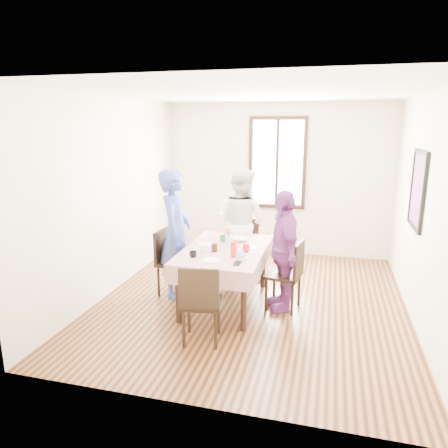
{
  "coord_description": "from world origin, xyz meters",
  "views": [
    {
      "loc": [
        0.95,
        -5.14,
        2.35
      ],
      "look_at": [
        -0.34,
        -0.23,
        1.1
      ],
      "focal_mm": 33.15,
      "sensor_mm": 36.0,
      "label": 1
    }
  ],
  "objects_px": {
    "chair_far": "(241,249)",
    "person_right": "(283,251)",
    "person_far": "(241,224)",
    "chair_near": "(202,302)",
    "chair_right": "(283,275)",
    "chair_left": "(174,263)",
    "dining_table": "(225,276)",
    "person_left": "(175,233)"
  },
  "relations": [
    {
      "from": "dining_table",
      "to": "chair_near",
      "type": "xyz_separation_m",
      "value": [
        0.0,
        -1.02,
        0.08
      ]
    },
    {
      "from": "dining_table",
      "to": "chair_far",
      "type": "height_order",
      "value": "chair_far"
    },
    {
      "from": "person_right",
      "to": "chair_far",
      "type": "bearing_deg",
      "value": -162.16
    },
    {
      "from": "chair_right",
      "to": "chair_near",
      "type": "relative_size",
      "value": 1.0
    },
    {
      "from": "chair_far",
      "to": "dining_table",
      "type": "bearing_deg",
      "value": 97.79
    },
    {
      "from": "person_right",
      "to": "person_left",
      "type": "bearing_deg",
      "value": -113.14
    },
    {
      "from": "chair_left",
      "to": "person_right",
      "type": "relative_size",
      "value": 0.59
    },
    {
      "from": "chair_right",
      "to": "person_right",
      "type": "relative_size",
      "value": 0.59
    },
    {
      "from": "person_left",
      "to": "person_right",
      "type": "distance_m",
      "value": 1.49
    },
    {
      "from": "chair_left",
      "to": "person_left",
      "type": "distance_m",
      "value": 0.42
    },
    {
      "from": "chair_right",
      "to": "chair_near",
      "type": "bearing_deg",
      "value": 153.95
    },
    {
      "from": "dining_table",
      "to": "chair_left",
      "type": "height_order",
      "value": "chair_left"
    },
    {
      "from": "chair_left",
      "to": "chair_far",
      "type": "relative_size",
      "value": 1.0
    },
    {
      "from": "dining_table",
      "to": "chair_near",
      "type": "relative_size",
      "value": 1.62
    },
    {
      "from": "person_right",
      "to": "chair_left",
      "type": "bearing_deg",
      "value": -113.09
    },
    {
      "from": "chair_left",
      "to": "person_far",
      "type": "bearing_deg",
      "value": 141.33
    },
    {
      "from": "chair_left",
      "to": "person_far",
      "type": "height_order",
      "value": "person_far"
    },
    {
      "from": "chair_near",
      "to": "person_far",
      "type": "distance_m",
      "value": 2.05
    },
    {
      "from": "chair_right",
      "to": "person_right",
      "type": "height_order",
      "value": "person_right"
    },
    {
      "from": "chair_left",
      "to": "person_left",
      "type": "height_order",
      "value": "person_left"
    },
    {
      "from": "chair_left",
      "to": "chair_near",
      "type": "bearing_deg",
      "value": 36.34
    },
    {
      "from": "dining_table",
      "to": "person_far",
      "type": "distance_m",
      "value": 1.11
    },
    {
      "from": "chair_near",
      "to": "person_left",
      "type": "xyz_separation_m",
      "value": [
        -0.74,
        1.15,
        0.42
      ]
    },
    {
      "from": "chair_near",
      "to": "chair_right",
      "type": "bearing_deg",
      "value": 44.39
    },
    {
      "from": "dining_table",
      "to": "person_left",
      "type": "xyz_separation_m",
      "value": [
        -0.74,
        0.14,
        0.5
      ]
    },
    {
      "from": "chair_far",
      "to": "person_left",
      "type": "bearing_deg",
      "value": 57.58
    },
    {
      "from": "dining_table",
      "to": "person_right",
      "type": "xyz_separation_m",
      "value": [
        0.74,
        0.05,
        0.4
      ]
    },
    {
      "from": "chair_far",
      "to": "person_right",
      "type": "xyz_separation_m",
      "value": [
        0.74,
        -0.97,
        0.32
      ]
    },
    {
      "from": "chair_right",
      "to": "person_left",
      "type": "height_order",
      "value": "person_left"
    },
    {
      "from": "dining_table",
      "to": "person_right",
      "type": "bearing_deg",
      "value": 3.56
    },
    {
      "from": "dining_table",
      "to": "chair_left",
      "type": "bearing_deg",
      "value": 169.7
    },
    {
      "from": "dining_table",
      "to": "person_left",
      "type": "bearing_deg",
      "value": 169.42
    },
    {
      "from": "chair_right",
      "to": "chair_left",
      "type": "bearing_deg",
      "value": 96.14
    },
    {
      "from": "chair_right",
      "to": "person_left",
      "type": "bearing_deg",
      "value": 96.1
    },
    {
      "from": "chair_left",
      "to": "chair_right",
      "type": "height_order",
      "value": "same"
    },
    {
      "from": "dining_table",
      "to": "person_far",
      "type": "xyz_separation_m",
      "value": [
        0.0,
        1.0,
        0.48
      ]
    },
    {
      "from": "person_far",
      "to": "person_right",
      "type": "xyz_separation_m",
      "value": [
        0.74,
        -0.95,
        -0.08
      ]
    },
    {
      "from": "person_far",
      "to": "chair_right",
      "type": "bearing_deg",
      "value": 151.35
    },
    {
      "from": "dining_table",
      "to": "person_left",
      "type": "relative_size",
      "value": 0.84
    },
    {
      "from": "person_far",
      "to": "person_right",
      "type": "relative_size",
      "value": 1.1
    },
    {
      "from": "dining_table",
      "to": "chair_far",
      "type": "distance_m",
      "value": 1.02
    },
    {
      "from": "chair_left",
      "to": "person_right",
      "type": "distance_m",
      "value": 1.54
    }
  ]
}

